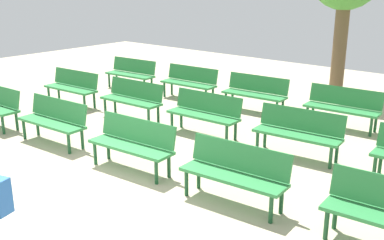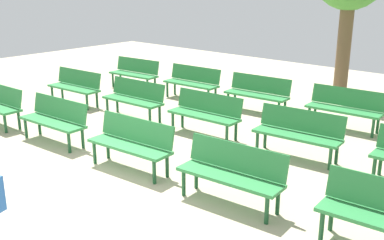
{
  "view_description": "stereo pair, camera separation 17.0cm",
  "coord_description": "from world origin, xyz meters",
  "px_view_note": "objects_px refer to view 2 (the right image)",
  "views": [
    {
      "loc": [
        5.42,
        -3.37,
        3.15
      ],
      "look_at": [
        0.0,
        3.03,
        0.55
      ],
      "focal_mm": 43.03,
      "sensor_mm": 36.0,
      "label": 1
    },
    {
      "loc": [
        5.55,
        -3.26,
        3.15
      ],
      "look_at": [
        0.0,
        3.03,
        0.55
      ],
      "focal_mm": 43.03,
      "sensor_mm": 36.0,
      "label": 2
    }
  ],
  "objects_px": {
    "bench_r1_c3": "(299,131)",
    "bench_r2_c2": "(258,92)",
    "bench_r0_c3": "(232,171)",
    "bench_r1_c1": "(135,97)",
    "bench_r0_c2": "(132,141)",
    "bench_r2_c3": "(345,106)",
    "bench_r2_c1": "(193,81)",
    "bench_r1_c0": "(76,85)",
    "bench_r0_c1": "(55,118)",
    "bench_r1_c2": "(206,111)",
    "bench_r2_c0": "(135,72)"
  },
  "relations": [
    {
      "from": "bench_r1_c3",
      "to": "bench_r2_c2",
      "type": "height_order",
      "value": "same"
    },
    {
      "from": "bench_r0_c3",
      "to": "bench_r1_c1",
      "type": "bearing_deg",
      "value": 150.94
    },
    {
      "from": "bench_r0_c2",
      "to": "bench_r1_c1",
      "type": "distance_m",
      "value": 3.03
    },
    {
      "from": "bench_r1_c1",
      "to": "bench_r2_c3",
      "type": "bearing_deg",
      "value": 28.71
    },
    {
      "from": "bench_r0_c3",
      "to": "bench_r2_c1",
      "type": "bearing_deg",
      "value": 132.16
    },
    {
      "from": "bench_r2_c2",
      "to": "bench_r1_c0",
      "type": "bearing_deg",
      "value": -151.82
    },
    {
      "from": "bench_r2_c1",
      "to": "bench_r1_c3",
      "type": "bearing_deg",
      "value": -27.57
    },
    {
      "from": "bench_r0_c2",
      "to": "bench_r1_c0",
      "type": "height_order",
      "value": "same"
    },
    {
      "from": "bench_r0_c1",
      "to": "bench_r1_c2",
      "type": "height_order",
      "value": "same"
    },
    {
      "from": "bench_r2_c2",
      "to": "bench_r2_c3",
      "type": "xyz_separation_m",
      "value": [
        2.15,
        0.14,
        0.0
      ]
    },
    {
      "from": "bench_r1_c2",
      "to": "bench_r2_c0",
      "type": "distance_m",
      "value": 4.64
    },
    {
      "from": "bench_r0_c3",
      "to": "bench_r2_c0",
      "type": "bearing_deg",
      "value": 144.11
    },
    {
      "from": "bench_r0_c3",
      "to": "bench_r1_c0",
      "type": "xyz_separation_m",
      "value": [
        -6.35,
        1.77,
        0.0
      ]
    },
    {
      "from": "bench_r0_c1",
      "to": "bench_r1_c2",
      "type": "bearing_deg",
      "value": 46.19
    },
    {
      "from": "bench_r2_c0",
      "to": "bench_r2_c3",
      "type": "distance_m",
      "value": 6.26
    },
    {
      "from": "bench_r2_c2",
      "to": "bench_r0_c2",
      "type": "bearing_deg",
      "value": -89.28
    },
    {
      "from": "bench_r0_c1",
      "to": "bench_r0_c3",
      "type": "bearing_deg",
      "value": -0.75
    },
    {
      "from": "bench_r2_c2",
      "to": "bench_r2_c3",
      "type": "bearing_deg",
      "value": -0.47
    },
    {
      "from": "bench_r2_c0",
      "to": "bench_r2_c1",
      "type": "xyz_separation_m",
      "value": [
        2.09,
        0.2,
        0.0
      ]
    },
    {
      "from": "bench_r2_c1",
      "to": "bench_r2_c2",
      "type": "distance_m",
      "value": 2.01
    },
    {
      "from": "bench_r0_c3",
      "to": "bench_r1_c1",
      "type": "distance_m",
      "value": 4.68
    },
    {
      "from": "bench_r1_c0",
      "to": "bench_r2_c3",
      "type": "relative_size",
      "value": 1.0
    },
    {
      "from": "bench_r2_c1",
      "to": "bench_r1_c2",
      "type": "bearing_deg",
      "value": -46.74
    },
    {
      "from": "bench_r2_c0",
      "to": "bench_r2_c1",
      "type": "distance_m",
      "value": 2.1
    },
    {
      "from": "bench_r1_c3",
      "to": "bench_r2_c0",
      "type": "bearing_deg",
      "value": 159.46
    },
    {
      "from": "bench_r1_c3",
      "to": "bench_r2_c3",
      "type": "relative_size",
      "value": 1.01
    },
    {
      "from": "bench_r0_c2",
      "to": "bench_r2_c0",
      "type": "relative_size",
      "value": 1.0
    },
    {
      "from": "bench_r1_c2",
      "to": "bench_r1_c1",
      "type": "bearing_deg",
      "value": -178.31
    },
    {
      "from": "bench_r1_c3",
      "to": "bench_r2_c0",
      "type": "distance_m",
      "value": 6.55
    },
    {
      "from": "bench_r1_c3",
      "to": "bench_r2_c3",
      "type": "bearing_deg",
      "value": 86.67
    },
    {
      "from": "bench_r2_c1",
      "to": "bench_r0_c1",
      "type": "bearing_deg",
      "value": -90.48
    },
    {
      "from": "bench_r2_c1",
      "to": "bench_r2_c3",
      "type": "relative_size",
      "value": 1.0
    },
    {
      "from": "bench_r0_c1",
      "to": "bench_r2_c1",
      "type": "relative_size",
      "value": 1.0
    },
    {
      "from": "bench_r1_c2",
      "to": "bench_r2_c2",
      "type": "distance_m",
      "value": 2.18
    },
    {
      "from": "bench_r2_c0",
      "to": "bench_r2_c2",
      "type": "height_order",
      "value": "same"
    },
    {
      "from": "bench_r1_c3",
      "to": "bench_r0_c3",
      "type": "bearing_deg",
      "value": -90.94
    },
    {
      "from": "bench_r2_c1",
      "to": "bench_r0_c2",
      "type": "bearing_deg",
      "value": -64.12
    },
    {
      "from": "bench_r0_c3",
      "to": "bench_r2_c3",
      "type": "height_order",
      "value": "same"
    },
    {
      "from": "bench_r1_c0",
      "to": "bench_r2_c3",
      "type": "distance_m",
      "value": 6.64
    },
    {
      "from": "bench_r1_c0",
      "to": "bench_r2_c2",
      "type": "distance_m",
      "value": 4.67
    },
    {
      "from": "bench_r2_c2",
      "to": "bench_r1_c2",
      "type": "bearing_deg",
      "value": -89.97
    },
    {
      "from": "bench_r0_c2",
      "to": "bench_r1_c2",
      "type": "xyz_separation_m",
      "value": [
        -0.22,
        2.21,
        0.0
      ]
    },
    {
      "from": "bench_r1_c1",
      "to": "bench_r2_c1",
      "type": "bearing_deg",
      "value": 90.88
    },
    {
      "from": "bench_r0_c1",
      "to": "bench_r2_c3",
      "type": "height_order",
      "value": "same"
    },
    {
      "from": "bench_r0_c2",
      "to": "bench_r2_c2",
      "type": "xyz_separation_m",
      "value": [
        -0.38,
        4.39,
        0.0
      ]
    },
    {
      "from": "bench_r1_c1",
      "to": "bench_r2_c0",
      "type": "distance_m",
      "value": 3.01
    },
    {
      "from": "bench_r1_c1",
      "to": "bench_r1_c2",
      "type": "relative_size",
      "value": 1.0
    },
    {
      "from": "bench_r0_c2",
      "to": "bench_r1_c2",
      "type": "relative_size",
      "value": 1.01
    },
    {
      "from": "bench_r1_c1",
      "to": "bench_r2_c2",
      "type": "distance_m",
      "value": 2.98
    },
    {
      "from": "bench_r1_c3",
      "to": "bench_r1_c2",
      "type": "bearing_deg",
      "value": 178.55
    }
  ]
}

